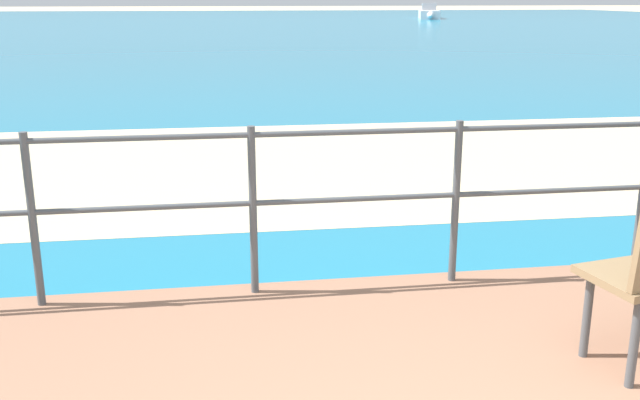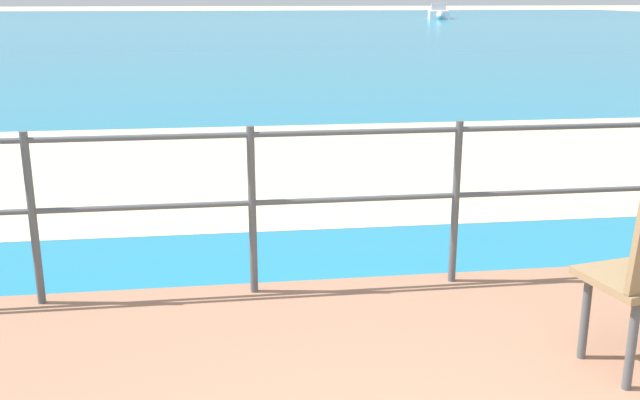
{
  "view_description": "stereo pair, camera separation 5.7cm",
  "coord_description": "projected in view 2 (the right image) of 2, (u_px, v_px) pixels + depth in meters",
  "views": [
    {
      "loc": [
        -0.81,
        -1.43,
        1.71
      ],
      "look_at": [
        -0.17,
        2.76,
        0.51
      ],
      "focal_mm": 40.75,
      "sensor_mm": 36.0,
      "label": 1
    },
    {
      "loc": [
        -0.75,
        -1.43,
        1.71
      ],
      "look_at": [
        -0.17,
        2.76,
        0.51
      ],
      "focal_mm": 40.75,
      "sensor_mm": 36.0,
      "label": 2
    }
  ],
  "objects": [
    {
      "name": "sea_water",
      "position": [
        230.0,
        27.0,
        40.06
      ],
      "size": [
        90.0,
        90.0,
        0.01
      ],
      "primitive_type": "cube",
      "color": "teal",
      "rests_on": "ground"
    },
    {
      "name": "beach_strip",
      "position": [
        294.0,
        163.0,
        7.63
      ],
      "size": [
        54.03,
        4.97,
        0.01
      ],
      "primitive_type": "cube",
      "rotation": [
        0.0,
        0.0,
        -0.01
      ],
      "color": "beige",
      "rests_on": "ground"
    },
    {
      "name": "boat_near",
      "position": [
        438.0,
        13.0,
        54.67
      ],
      "size": [
        2.64,
        5.72,
        1.12
      ],
      "rotation": [
        0.0,
        0.0,
        4.46
      ],
      "color": "silver",
      "rests_on": "sea_water"
    },
    {
      "name": "railing_fence",
      "position": [
        356.0,
        186.0,
        4.11
      ],
      "size": [
        5.94,
        0.04,
        0.97
      ],
      "color": "#4C5156",
      "rests_on": "patio_paving"
    }
  ]
}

